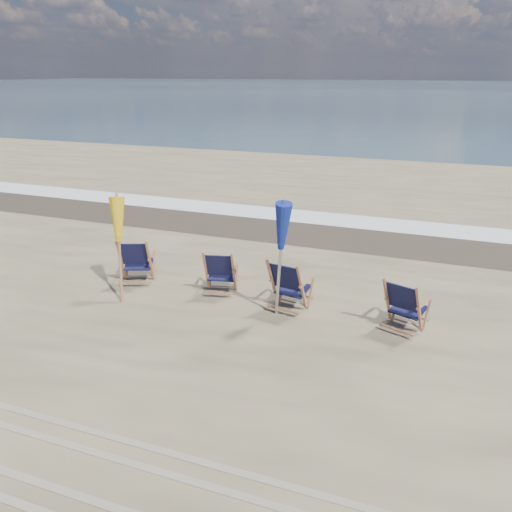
{
  "coord_description": "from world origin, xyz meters",
  "views": [
    {
      "loc": [
        3.12,
        -6.28,
        4.27
      ],
      "look_at": [
        0.0,
        2.2,
        0.9
      ],
      "focal_mm": 35.0,
      "sensor_mm": 36.0,
      "label": 1
    }
  ],
  "objects_px": {
    "beach_chair_3": "(419,311)",
    "umbrella_blue": "(280,230)",
    "beach_chair_0": "(150,261)",
    "umbrella_yellow": "(117,226)",
    "beach_chair_1": "(234,273)",
    "beach_chair_2": "(302,289)"
  },
  "relations": [
    {
      "from": "beach_chair_0",
      "to": "beach_chair_2",
      "type": "distance_m",
      "value": 3.37
    },
    {
      "from": "beach_chair_2",
      "to": "umbrella_blue",
      "type": "xyz_separation_m",
      "value": [
        -0.36,
        -0.23,
        1.16
      ]
    },
    {
      "from": "umbrella_blue",
      "to": "beach_chair_0",
      "type": "bearing_deg",
      "value": 170.24
    },
    {
      "from": "beach_chair_0",
      "to": "umbrella_yellow",
      "type": "xyz_separation_m",
      "value": [
        -0.16,
        -0.77,
        0.98
      ]
    },
    {
      "from": "beach_chair_1",
      "to": "umbrella_blue",
      "type": "relative_size",
      "value": 0.45
    },
    {
      "from": "umbrella_yellow",
      "to": "beach_chair_0",
      "type": "bearing_deg",
      "value": 78.11
    },
    {
      "from": "beach_chair_0",
      "to": "beach_chair_3",
      "type": "relative_size",
      "value": 1.04
    },
    {
      "from": "beach_chair_2",
      "to": "umbrella_blue",
      "type": "bearing_deg",
      "value": 41.83
    },
    {
      "from": "beach_chair_2",
      "to": "beach_chair_3",
      "type": "bearing_deg",
      "value": -174.21
    },
    {
      "from": "beach_chair_0",
      "to": "beach_chair_3",
      "type": "bearing_deg",
      "value": 154.86
    },
    {
      "from": "beach_chair_2",
      "to": "umbrella_yellow",
      "type": "height_order",
      "value": "umbrella_yellow"
    },
    {
      "from": "beach_chair_0",
      "to": "umbrella_blue",
      "type": "xyz_separation_m",
      "value": [
        3.0,
        -0.52,
        1.17
      ]
    },
    {
      "from": "beach_chair_1",
      "to": "umbrella_blue",
      "type": "distance_m",
      "value": 1.76
    },
    {
      "from": "beach_chair_2",
      "to": "umbrella_yellow",
      "type": "distance_m",
      "value": 3.68
    },
    {
      "from": "beach_chair_3",
      "to": "umbrella_blue",
      "type": "relative_size",
      "value": 0.46
    },
    {
      "from": "beach_chair_1",
      "to": "umbrella_yellow",
      "type": "xyz_separation_m",
      "value": [
        -2.02,
        -0.85,
        1.02
      ]
    },
    {
      "from": "beach_chair_2",
      "to": "beach_chair_3",
      "type": "height_order",
      "value": "beach_chair_2"
    },
    {
      "from": "beach_chair_2",
      "to": "beach_chair_3",
      "type": "xyz_separation_m",
      "value": [
        2.05,
        -0.12,
        -0.03
      ]
    },
    {
      "from": "beach_chair_3",
      "to": "umbrella_yellow",
      "type": "distance_m",
      "value": 5.67
    },
    {
      "from": "beach_chair_1",
      "to": "beach_chair_2",
      "type": "xyz_separation_m",
      "value": [
        1.49,
        -0.37,
        0.04
      ]
    },
    {
      "from": "beach_chair_1",
      "to": "umbrella_yellow",
      "type": "distance_m",
      "value": 2.42
    },
    {
      "from": "umbrella_blue",
      "to": "beach_chair_1",
      "type": "bearing_deg",
      "value": 152.31
    }
  ]
}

